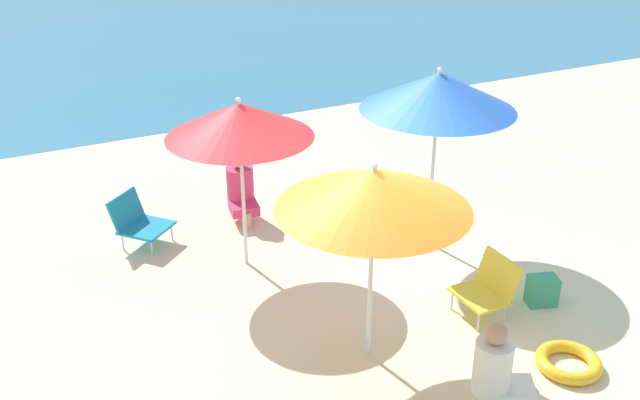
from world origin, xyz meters
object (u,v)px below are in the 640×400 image
at_px(beach_chair_d, 488,286).
at_px(person_a, 499,371).
at_px(beach_bag, 542,291).
at_px(umbrella_orange, 374,189).
at_px(beach_chair_c, 338,207).
at_px(swim_ring, 568,362).
at_px(umbrella_blue, 438,91).
at_px(umbrella_red, 239,120).
at_px(person_b, 241,188).
at_px(beach_chair_a, 138,220).

distance_m(beach_chair_d, person_a, 1.46).
bearing_deg(beach_bag, umbrella_orange, 178.12).
height_order(beach_chair_c, person_a, person_a).
bearing_deg(swim_ring, beach_bag, 61.25).
bearing_deg(person_a, umbrella_blue, 96.03).
bearing_deg(umbrella_red, beach_chair_c, 12.11).
relative_size(umbrella_orange, beach_chair_c, 3.25).
height_order(umbrella_red, beach_chair_d, umbrella_red).
height_order(umbrella_blue, person_b, umbrella_blue).
xyz_separation_m(beach_chair_c, person_a, (-0.38, -3.48, 0.14)).
xyz_separation_m(beach_chair_c, swim_ring, (0.60, -3.32, -0.23)).
bearing_deg(beach_chair_a, beach_chair_d, 1.37).
height_order(beach_chair_c, beach_chair_d, beach_chair_d).
bearing_deg(umbrella_orange, beach_chair_d, 2.00).
distance_m(umbrella_red, person_b, 1.74).
bearing_deg(beach_bag, person_b, 122.34).
bearing_deg(umbrella_red, umbrella_blue, -14.05).
xyz_separation_m(beach_chair_c, person_b, (-0.95, 0.82, 0.12)).
height_order(umbrella_red, beach_bag, umbrella_red).
height_order(beach_chair_c, person_b, person_b).
distance_m(umbrella_blue, person_b, 2.79).
xyz_separation_m(person_a, swim_ring, (0.98, 0.16, -0.38)).
relative_size(beach_chair_a, person_a, 0.89).
bearing_deg(umbrella_orange, beach_chair_a, 113.96).
distance_m(beach_chair_a, swim_ring, 4.97).
bearing_deg(umbrella_orange, beach_bag, -1.88).
xyz_separation_m(beach_chair_a, person_a, (1.91, -4.19, 0.13)).
height_order(beach_chair_a, beach_bag, beach_chair_a).
bearing_deg(swim_ring, umbrella_red, 122.32).
height_order(umbrella_red, umbrella_blue, umbrella_blue).
xyz_separation_m(beach_chair_d, person_b, (-1.42, 3.11, 0.09)).
xyz_separation_m(umbrella_blue, beach_bag, (0.31, -1.60, -1.72)).
distance_m(umbrella_orange, umbrella_blue, 2.31).
height_order(beach_chair_a, beach_chair_d, beach_chair_d).
relative_size(umbrella_red, umbrella_orange, 1.01).
relative_size(person_a, person_b, 1.02).
bearing_deg(beach_chair_d, umbrella_red, -48.99).
bearing_deg(beach_bag, person_a, -144.18).
bearing_deg(umbrella_blue, beach_chair_a, 153.60).
bearing_deg(beach_chair_d, swim_ring, 96.29).
bearing_deg(beach_chair_d, person_b, -66.13).
bearing_deg(beach_chair_c, umbrella_red, 19.87).
relative_size(beach_chair_c, swim_ring, 1.01).
distance_m(umbrella_red, umbrella_orange, 2.10).
relative_size(beach_chair_c, beach_chair_d, 0.97).
bearing_deg(umbrella_red, swim_ring, -57.68).
bearing_deg(umbrella_orange, umbrella_blue, 41.87).
bearing_deg(umbrella_blue, beach_chair_c, 134.20).
distance_m(person_b, beach_bag, 3.83).
bearing_deg(umbrella_blue, beach_chair_d, -101.93).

